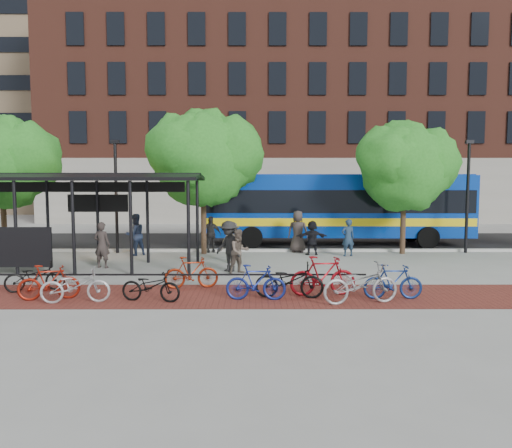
{
  "coord_description": "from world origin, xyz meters",
  "views": [
    {
      "loc": [
        -0.69,
        -19.09,
        3.31
      ],
      "look_at": [
        -0.65,
        0.46,
        1.6
      ],
      "focal_mm": 35.0,
      "sensor_mm": 36.0,
      "label": 1
    }
  ],
  "objects_px": {
    "pedestrian_2": "(135,235)",
    "pedestrian_6": "(298,231)",
    "bike_9": "(323,276)",
    "pedestrian_7": "(348,238)",
    "bus": "(336,205)",
    "pedestrian_1": "(102,245)",
    "tree_c": "(406,164)",
    "tree_b": "(205,155)",
    "bike_1": "(49,282)",
    "bike_5": "(191,272)",
    "bike_2": "(75,285)",
    "bike_0": "(35,277)",
    "lamp_post_right": "(468,193)",
    "lamp_post_left": "(116,193)",
    "pedestrian_8": "(239,251)",
    "bus_shelter": "(55,189)",
    "tree_a": "(4,160)",
    "bike_10": "(360,284)",
    "pedestrian_3": "(232,242)",
    "pedestrian_9": "(229,246)",
    "bike_7": "(256,282)",
    "bike_4": "(151,286)",
    "bike_8": "(289,280)",
    "bike_11": "(393,282)",
    "pedestrian_4": "(211,234)"
  },
  "relations": [
    {
      "from": "pedestrian_2",
      "to": "pedestrian_6",
      "type": "relative_size",
      "value": 0.95
    },
    {
      "from": "bike_9",
      "to": "pedestrian_7",
      "type": "height_order",
      "value": "pedestrian_7"
    },
    {
      "from": "bus",
      "to": "pedestrian_1",
      "type": "xyz_separation_m",
      "value": [
        -9.96,
        -6.83,
        -1.2
      ]
    },
    {
      "from": "tree_c",
      "to": "bike_9",
      "type": "distance_m",
      "value": 10.21
    },
    {
      "from": "tree_b",
      "to": "pedestrian_7",
      "type": "bearing_deg",
      "value": -7.04
    },
    {
      "from": "bike_1",
      "to": "bike_5",
      "type": "xyz_separation_m",
      "value": [
        3.76,
        1.48,
        0.0
      ]
    },
    {
      "from": "bike_2",
      "to": "bike_0",
      "type": "bearing_deg",
      "value": 42.44
    },
    {
      "from": "tree_c",
      "to": "lamp_post_right",
      "type": "height_order",
      "value": "tree_c"
    },
    {
      "from": "tree_b",
      "to": "lamp_post_left",
      "type": "bearing_deg",
      "value": 176.5
    },
    {
      "from": "tree_b",
      "to": "pedestrian_7",
      "type": "relative_size",
      "value": 3.97
    },
    {
      "from": "lamp_post_left",
      "to": "pedestrian_8",
      "type": "xyz_separation_m",
      "value": [
        5.75,
        -5.09,
        -1.95
      ]
    },
    {
      "from": "bus_shelter",
      "to": "lamp_post_right",
      "type": "height_order",
      "value": "lamp_post_right"
    },
    {
      "from": "tree_a",
      "to": "tree_c",
      "type": "height_order",
      "value": "tree_a"
    },
    {
      "from": "bike_10",
      "to": "pedestrian_3",
      "type": "relative_size",
      "value": 1.28
    },
    {
      "from": "tree_c",
      "to": "bike_10",
      "type": "distance_m",
      "value": 10.66
    },
    {
      "from": "bike_10",
      "to": "tree_c",
      "type": "bearing_deg",
      "value": -34.87
    },
    {
      "from": "bike_9",
      "to": "pedestrian_9",
      "type": "bearing_deg",
      "value": 30.25
    },
    {
      "from": "bike_7",
      "to": "pedestrian_6",
      "type": "distance_m",
      "value": 9.48
    },
    {
      "from": "bike_4",
      "to": "pedestrian_8",
      "type": "distance_m",
      "value": 4.78
    },
    {
      "from": "bike_7",
      "to": "bike_9",
      "type": "relative_size",
      "value": 0.87
    },
    {
      "from": "pedestrian_8",
      "to": "bike_4",
      "type": "bearing_deg",
      "value": -148.48
    },
    {
      "from": "bus",
      "to": "bike_7",
      "type": "xyz_separation_m",
      "value": [
        -4.13,
        -12.0,
        -1.58
      ]
    },
    {
      "from": "pedestrian_1",
      "to": "pedestrian_2",
      "type": "bearing_deg",
      "value": -86.1
    },
    {
      "from": "pedestrian_1",
      "to": "bike_8",
      "type": "bearing_deg",
      "value": 156.98
    },
    {
      "from": "bike_2",
      "to": "bike_7",
      "type": "bearing_deg",
      "value": -94.68
    },
    {
      "from": "bike_1",
      "to": "pedestrian_9",
      "type": "distance_m",
      "value": 6.47
    },
    {
      "from": "bike_8",
      "to": "pedestrian_7",
      "type": "height_order",
      "value": "pedestrian_7"
    },
    {
      "from": "tree_c",
      "to": "lamp_post_left",
      "type": "relative_size",
      "value": 1.16
    },
    {
      "from": "bike_11",
      "to": "pedestrian_3",
      "type": "distance_m",
      "value": 7.87
    },
    {
      "from": "pedestrian_3",
      "to": "pedestrian_6",
      "type": "xyz_separation_m",
      "value": [
        2.92,
        2.92,
        0.14
      ]
    },
    {
      "from": "bike_1",
      "to": "bike_7",
      "type": "bearing_deg",
      "value": -105.27
    },
    {
      "from": "lamp_post_left",
      "to": "bike_1",
      "type": "relative_size",
      "value": 3.11
    },
    {
      "from": "bike_9",
      "to": "pedestrian_2",
      "type": "height_order",
      "value": "pedestrian_2"
    },
    {
      "from": "tree_b",
      "to": "bike_10",
      "type": "distance_m",
      "value": 11.25
    },
    {
      "from": "bus",
      "to": "pedestrian_3",
      "type": "height_order",
      "value": "bus"
    },
    {
      "from": "bike_10",
      "to": "bike_11",
      "type": "xyz_separation_m",
      "value": [
        1.01,
        0.5,
        -0.06
      ]
    },
    {
      "from": "lamp_post_right",
      "to": "bike_10",
      "type": "distance_m",
      "value": 11.93
    },
    {
      "from": "tree_b",
      "to": "pedestrian_4",
      "type": "distance_m",
      "value": 3.66
    },
    {
      "from": "tree_c",
      "to": "bike_8",
      "type": "xyz_separation_m",
      "value": [
        -5.81,
        -8.61,
        -3.55
      ]
    },
    {
      "from": "bus",
      "to": "lamp_post_left",
      "type": "bearing_deg",
      "value": -163.54
    },
    {
      "from": "pedestrian_3",
      "to": "pedestrian_4",
      "type": "height_order",
      "value": "pedestrian_4"
    },
    {
      "from": "bus_shelter",
      "to": "bike_11",
      "type": "xyz_separation_m",
      "value": [
        11.29,
        -4.94,
        -2.5
      ]
    },
    {
      "from": "pedestrian_8",
      "to": "bus_shelter",
      "type": "bearing_deg",
      "value": 141.87
    },
    {
      "from": "bike_5",
      "to": "bike_8",
      "type": "bearing_deg",
      "value": -124.31
    },
    {
      "from": "bus",
      "to": "bike_10",
      "type": "height_order",
      "value": "bus"
    },
    {
      "from": "bike_5",
      "to": "tree_a",
      "type": "bearing_deg",
      "value": 40.98
    },
    {
      "from": "tree_b",
      "to": "lamp_post_right",
      "type": "height_order",
      "value": "tree_b"
    },
    {
      "from": "tree_a",
      "to": "bike_10",
      "type": "height_order",
      "value": "tree_a"
    },
    {
      "from": "bike_4",
      "to": "bike_5",
      "type": "distance_m",
      "value": 1.91
    },
    {
      "from": "lamp_post_right",
      "to": "bike_11",
      "type": "bearing_deg",
      "value": -122.95
    }
  ]
}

